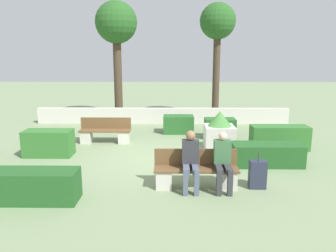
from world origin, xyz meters
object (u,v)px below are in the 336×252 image
object	(u,v)px
bench_left_side	(105,133)
tree_center_left	(218,26)
person_seated_man	(191,158)
suitcase	(257,174)
tree_leftmost	(116,26)
person_seated_woman	(223,159)
planter_corner_left	(219,132)
bench_front	(196,173)

from	to	relation	value
bench_left_side	tree_center_left	size ratio (longest dim) A/B	0.33
person_seated_man	suitcase	size ratio (longest dim) A/B	1.59
person_seated_man	tree_center_left	world-z (taller)	tree_center_left
person_seated_man	tree_leftmost	world-z (taller)	tree_leftmost
person_seated_woman	suitcase	world-z (taller)	person_seated_woman
planter_corner_left	tree_leftmost	size ratio (longest dim) A/B	0.23
person_seated_woman	tree_leftmost	size ratio (longest dim) A/B	0.24
bench_front	tree_leftmost	bearing A→B (deg)	109.78
planter_corner_left	person_seated_woman	bearing A→B (deg)	-96.87
person_seated_woman	tree_center_left	size ratio (longest dim) A/B	0.24
bench_front	person_seated_man	bearing A→B (deg)	-135.25
person_seated_man	tree_center_left	distance (m)	9.94
suitcase	person_seated_man	bearing A→B (deg)	-176.44
person_seated_man	suitcase	xyz separation A→B (m)	(1.55, 0.10, -0.43)
bench_front	tree_leftmost	xyz separation A→B (m)	(-3.19, 8.88, 4.04)
bench_left_side	planter_corner_left	distance (m)	3.98
person_seated_woman	planter_corner_left	world-z (taller)	person_seated_woman
suitcase	tree_center_left	distance (m)	9.86
tree_leftmost	suitcase	bearing A→B (deg)	-62.68
bench_left_side	tree_center_left	distance (m)	7.84
planter_corner_left	person_seated_man	bearing A→B (deg)	-108.83
suitcase	tree_leftmost	xyz separation A→B (m)	(-4.61, 8.92, 4.05)
bench_front	person_seated_woman	xyz separation A→B (m)	(0.59, -0.14, 0.39)
tree_leftmost	bench_front	bearing A→B (deg)	-70.22
bench_front	bench_left_side	distance (m)	4.93
bench_left_side	planter_corner_left	size ratio (longest dim) A/B	1.40
person_seated_woman	planter_corner_left	distance (m)	3.34
person_seated_man	tree_center_left	xyz separation A→B (m)	(1.74, 9.08, 3.64)
person_seated_man	person_seated_woman	world-z (taller)	person_seated_man
bench_left_side	suitcase	distance (m)	5.90
bench_front	planter_corner_left	world-z (taller)	planter_corner_left
bench_front	tree_center_left	xyz separation A→B (m)	(1.60, 8.94, 4.06)
bench_front	suitcase	bearing A→B (deg)	-1.72
tree_leftmost	tree_center_left	world-z (taller)	tree_leftmost
planter_corner_left	suitcase	xyz separation A→B (m)	(0.43, -3.21, -0.25)
person_seated_man	tree_leftmost	bearing A→B (deg)	108.71
planter_corner_left	bench_left_side	bearing A→B (deg)	168.18
person_seated_woman	planter_corner_left	xyz separation A→B (m)	(0.40, 3.31, -0.15)
bench_left_side	tree_leftmost	distance (m)	6.36
person_seated_man	tree_leftmost	distance (m)	10.19
bench_left_side	person_seated_man	size ratio (longest dim) A/B	1.31
bench_left_side	planter_corner_left	bearing A→B (deg)	-4.33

